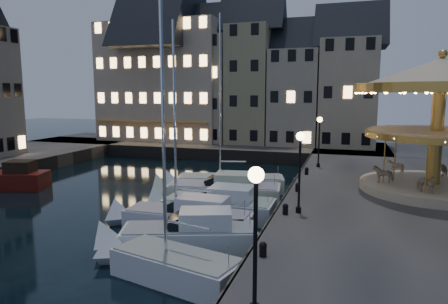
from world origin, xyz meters
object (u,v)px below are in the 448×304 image
(bollard_b, at_px, (285,209))
(carousel, at_px, (440,100))
(bollard_a, at_px, (263,249))
(bollard_d, at_px, (307,171))
(streetlamp_b, at_px, (300,161))
(motorboat_e, at_px, (218,191))
(motorboat_a, at_px, (165,265))
(streetlamp_c, at_px, (319,135))
(bollard_c, at_px, (298,187))
(motorboat_f, at_px, (223,184))
(red_fishing_boat, at_px, (4,180))
(streetlamp_a, at_px, (256,220))
(motorboat_b, at_px, (181,237))
(motorboat_c, at_px, (181,218))
(motorboat_d, at_px, (212,206))

(bollard_b, relative_size, carousel, 0.06)
(bollard_a, height_order, bollard_d, same)
(streetlamp_b, relative_size, bollard_b, 7.32)
(motorboat_e, bearing_deg, motorboat_a, -82.01)
(bollard_a, height_order, motorboat_a, motorboat_a)
(streetlamp_c, height_order, bollard_c, streetlamp_c)
(motorboat_f, distance_m, red_fishing_boat, 17.10)
(red_fishing_boat, bearing_deg, bollard_a, -23.63)
(motorboat_e, bearing_deg, bollard_a, -64.38)
(streetlamp_a, height_order, motorboat_f, motorboat_f)
(bollard_a, xyz_separation_m, bollard_c, (0.00, 10.50, 0.00))
(motorboat_b, bearing_deg, red_fishing_boat, 157.98)
(streetlamp_b, distance_m, motorboat_c, 7.07)
(bollard_d, bearing_deg, streetlamp_c, 80.27)
(motorboat_a, height_order, carousel, motorboat_a)
(motorboat_f, bearing_deg, motorboat_d, -77.94)
(bollard_c, bearing_deg, motorboat_d, -151.30)
(bollard_a, bearing_deg, motorboat_f, 113.02)
(streetlamp_b, distance_m, carousel, 10.64)
(streetlamp_a, xyz_separation_m, bollard_d, (-0.60, 20.00, -2.41))
(bollard_d, relative_size, red_fishing_boat, 0.08)
(streetlamp_c, bearing_deg, bollard_a, -91.76)
(streetlamp_c, height_order, bollard_d, streetlamp_c)
(bollard_a, bearing_deg, streetlamp_b, 84.29)
(bollard_a, height_order, motorboat_d, motorboat_d)
(motorboat_e, bearing_deg, carousel, 5.43)
(motorboat_d, bearing_deg, bollard_a, -59.09)
(bollard_b, relative_size, motorboat_d, 0.08)
(streetlamp_c, bearing_deg, motorboat_a, -102.91)
(bollard_d, xyz_separation_m, motorboat_a, (-3.93, -16.25, -1.07))
(motorboat_d, bearing_deg, streetlamp_a, -65.87)
(streetlamp_c, distance_m, bollard_a, 19.66)
(motorboat_a, xyz_separation_m, motorboat_b, (-0.55, 2.81, 0.10))
(streetlamp_b, bearing_deg, red_fishing_boat, 170.48)
(motorboat_a, height_order, red_fishing_boat, motorboat_a)
(motorboat_f, bearing_deg, motorboat_a, -81.48)
(motorboat_b, bearing_deg, bollard_a, -29.74)
(bollard_c, relative_size, bollard_d, 1.00)
(motorboat_a, xyz_separation_m, motorboat_c, (-1.64, 5.37, 0.14))
(bollard_a, bearing_deg, carousel, 58.20)
(streetlamp_b, distance_m, motorboat_e, 9.06)
(motorboat_d, distance_m, motorboat_e, 3.87)
(bollard_d, bearing_deg, bollard_b, -90.00)
(bollard_b, height_order, motorboat_d, motorboat_d)
(streetlamp_c, bearing_deg, bollard_b, -92.45)
(bollard_a, distance_m, red_fishing_boat, 24.70)
(bollard_a, height_order, motorboat_e, motorboat_e)
(carousel, bearing_deg, bollard_d, 159.45)
(motorboat_c, height_order, red_fishing_boat, motorboat_c)
(motorboat_a, bearing_deg, bollard_b, 55.68)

